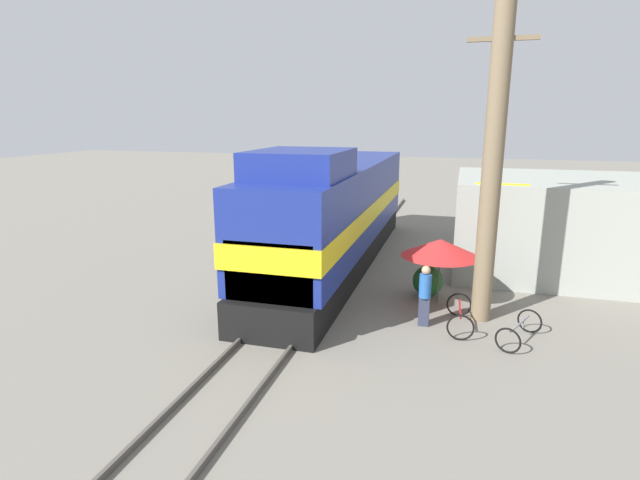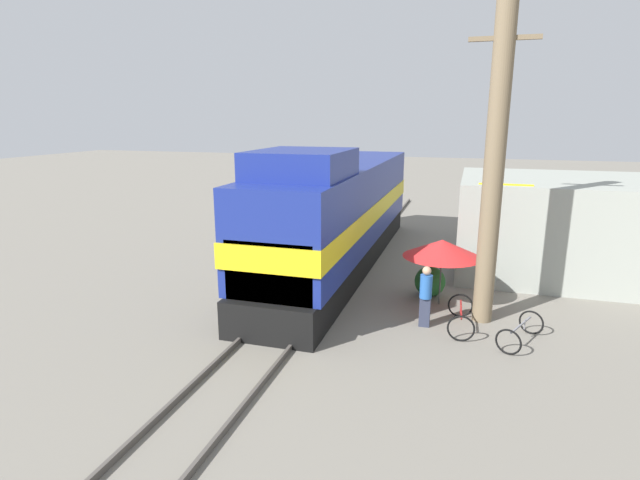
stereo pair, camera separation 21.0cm
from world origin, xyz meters
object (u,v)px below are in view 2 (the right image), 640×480
locomotive (338,214)px  bicycle_spare (520,331)px  utility_pole (494,168)px  billboard_sign (503,212)px  bicycle (461,316)px  person_bystander (426,294)px  vendor_umbrella (442,248)px

locomotive → bicycle_spare: 8.43m
locomotive → utility_pole: utility_pole is taller
billboard_sign → bicycle: billboard_sign is taller
billboard_sign → person_bystander: billboard_sign is taller
locomotive → bicycle: size_ratio=8.70×
billboard_sign → bicycle: 4.76m
locomotive → utility_pole: size_ratio=1.77×
vendor_umbrella → billboard_sign: (1.83, 2.27, 0.83)m
locomotive → billboard_sign: locomotive is taller
utility_pole → person_bystander: 3.93m
billboard_sign → bicycle_spare: (0.39, -4.57, -2.32)m
bicycle → bicycle_spare: 1.62m
vendor_umbrella → billboard_sign: bearing=51.1°
utility_pole → vendor_umbrella: size_ratio=3.64×
utility_pole → locomotive: bearing=144.3°
locomotive → vendor_umbrella: size_ratio=6.43×
vendor_umbrella → person_bystander: vendor_umbrella is taller
bicycle → bicycle_spare: size_ratio=0.99×
bicycle_spare → utility_pole: bearing=-31.3°
vendor_umbrella → billboard_sign: size_ratio=0.67×
billboard_sign → utility_pole: bearing=-99.7°
utility_pole → bicycle_spare: bearing=-55.9°
locomotive → vendor_umbrella: locomotive is taller
locomotive → vendor_umbrella: (4.12, -2.96, -0.30)m
vendor_umbrella → bicycle_spare: (2.22, -2.30, -1.49)m
locomotive → bicycle_spare: size_ratio=8.65×
bicycle → vendor_umbrella: bearing=-70.4°
bicycle_spare → person_bystander: bearing=14.9°
vendor_umbrella → person_bystander: bearing=-98.8°
locomotive → utility_pole: (5.41, -3.89, 2.30)m
utility_pole → person_bystander: bearing=-148.9°
utility_pole → bicycle: utility_pole is taller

